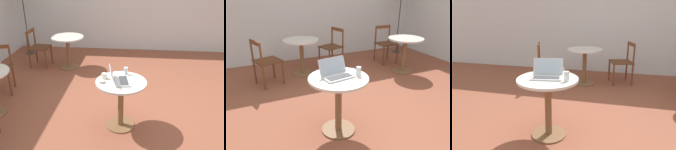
# 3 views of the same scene
# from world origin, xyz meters

# --- Properties ---
(ground_plane) EXTENTS (16.00, 16.00, 0.00)m
(ground_plane) POSITION_xyz_m (0.00, 0.00, 0.00)
(ground_plane) COLOR brown
(wall_back) EXTENTS (9.40, 0.06, 2.70)m
(wall_back) POSITION_xyz_m (0.00, 3.23, 1.35)
(wall_back) COLOR silver
(wall_back) RESTS_ON ground_plane
(cafe_table_near) EXTENTS (0.72, 0.72, 0.74)m
(cafe_table_near) POSITION_xyz_m (-0.41, 0.08, 0.55)
(cafe_table_near) COLOR brown
(cafe_table_near) RESTS_ON ground_plane
(cafe_table_far) EXTENTS (0.72, 0.72, 0.74)m
(cafe_table_far) POSITION_xyz_m (-0.30, 2.17, 0.55)
(cafe_table_far) COLOR brown
(cafe_table_far) RESTS_ON ground_plane
(chair_far_left) EXTENTS (0.55, 0.55, 0.87)m
(chair_far_left) POSITION_xyz_m (-1.05, 1.92, 0.45)
(chair_far_left) COLOR brown
(chair_far_left) RESTS_ON ground_plane
(chair_far_right) EXTENTS (0.54, 0.54, 0.87)m
(chair_far_right) POSITION_xyz_m (0.48, 2.40, 0.45)
(chair_far_right) COLOR brown
(chair_far_right) RESTS_ON ground_plane
(laptop) EXTENTS (0.39, 0.33, 0.21)m
(laptop) POSITION_xyz_m (-0.43, 0.10, 0.79)
(laptop) COLOR #B7B7BC
(laptop) RESTS_ON cafe_table_near
(mouse) EXTENTS (0.06, 0.10, 0.03)m
(mouse) POSITION_xyz_m (-0.48, 0.33, 0.76)
(mouse) COLOR #B7B7BC
(mouse) RESTS_ON cafe_table_near
(mug) EXTENTS (0.11, 0.08, 0.08)m
(mug) POSITION_xyz_m (-0.34, 0.32, 0.78)
(mug) COLOR silver
(mug) RESTS_ON cafe_table_near
(drinking_glass) EXTENTS (0.06, 0.06, 0.11)m
(drinking_glass) POSITION_xyz_m (-0.17, 0.02, 0.80)
(drinking_glass) COLOR silver
(drinking_glass) RESTS_ON cafe_table_near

